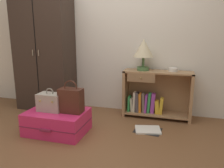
% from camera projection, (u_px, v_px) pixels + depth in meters
% --- Properties ---
extents(ground_plane, '(9.00, 9.00, 0.00)m').
position_uv_depth(ground_plane, '(76.00, 153.00, 2.34)').
color(ground_plane, brown).
extents(back_wall, '(6.40, 0.10, 2.60)m').
position_uv_depth(back_wall, '(115.00, 27.00, 3.45)').
color(back_wall, silver).
rests_on(back_wall, ground_plane).
extents(wardrobe, '(0.88, 0.47, 1.86)m').
position_uv_depth(wardrobe, '(45.00, 52.00, 3.55)').
color(wardrobe, '#33261E').
rests_on(wardrobe, ground_plane).
extents(bookshelf, '(0.97, 0.32, 0.69)m').
position_uv_depth(bookshelf, '(154.00, 95.00, 3.28)').
color(bookshelf, '#A37A51').
rests_on(bookshelf, ground_plane).
extents(table_lamp, '(0.29, 0.29, 0.45)m').
position_uv_depth(table_lamp, '(144.00, 49.00, 3.17)').
color(table_lamp, '#4C7542').
rests_on(table_lamp, bookshelf).
extents(bowl, '(0.13, 0.13, 0.05)m').
position_uv_depth(bowl, '(173.00, 70.00, 3.15)').
color(bowl, silver).
rests_on(bowl, bookshelf).
extents(suitcase_large, '(0.73, 0.54, 0.28)m').
position_uv_depth(suitcase_large, '(57.00, 122.00, 2.79)').
color(suitcase_large, '#DB2860').
rests_on(suitcase_large, ground_plane).
extents(train_case, '(0.30, 0.19, 0.29)m').
position_uv_depth(train_case, '(50.00, 102.00, 2.75)').
color(train_case, '#A89E8E').
rests_on(train_case, suitcase_large).
extents(handbag, '(0.28, 0.16, 0.40)m').
position_uv_depth(handbag, '(71.00, 100.00, 2.69)').
color(handbag, '#472319').
rests_on(handbag, suitcase_large).
extents(bottle, '(0.06, 0.06, 0.17)m').
position_uv_depth(bottle, '(23.00, 122.00, 2.93)').
color(bottle, white).
rests_on(bottle, ground_plane).
extents(open_book_on_floor, '(0.36, 0.31, 0.02)m').
position_uv_depth(open_book_on_floor, '(148.00, 130.00, 2.86)').
color(open_book_on_floor, white).
rests_on(open_book_on_floor, ground_plane).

